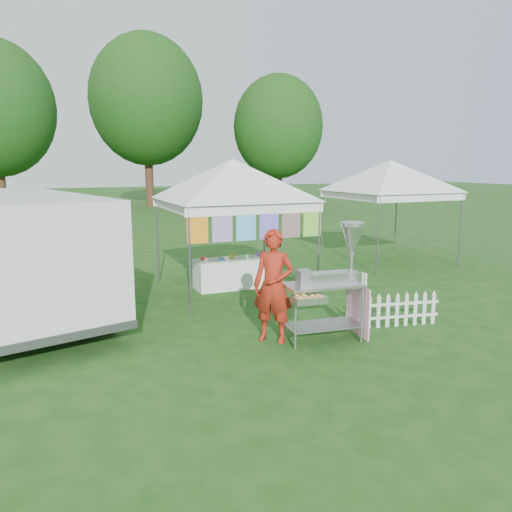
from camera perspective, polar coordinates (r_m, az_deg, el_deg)
name	(u,v)px	position (r m, az deg, el deg)	size (l,w,h in m)	color
ground	(306,337)	(8.56, 5.77, -9.24)	(120.00, 120.00, 0.00)	#174413
canopy_main	(232,159)	(11.25, -2.72, 10.99)	(4.24, 4.24, 3.45)	#59595E
canopy_right	(391,160)	(15.30, 15.19, 10.50)	(4.24, 4.24, 3.45)	#59595E
tree_mid	(146,100)	(35.97, -12.42, 16.98)	(7.60, 7.60, 11.52)	#391E15
tree_right	(278,127)	(32.29, 2.56, 14.50)	(5.60, 5.60, 8.42)	#391E15
donut_cart	(335,272)	(8.22, 9.05, -1.84)	(1.48, 0.92, 1.95)	gray
vendor	(273,286)	(8.11, 1.99, -3.44)	(0.68, 0.44, 1.86)	maroon
cargo_van	(13,252)	(10.42, -25.98, 0.45)	(3.56, 6.00, 2.34)	silver
picket_fence	(397,311)	(9.33, 15.81, -6.07)	(1.60, 0.33, 0.56)	silver
display_table	(233,273)	(11.79, -2.60, -1.97)	(1.80, 0.70, 0.69)	white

